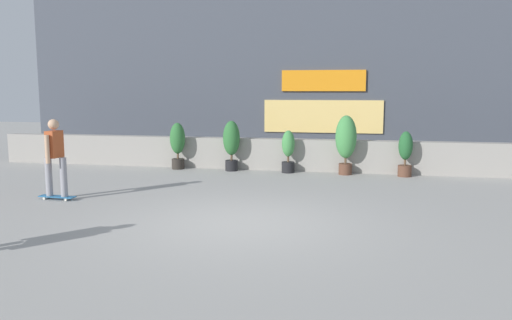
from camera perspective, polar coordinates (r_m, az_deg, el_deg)
ground_plane at (r=8.95m, az=-1.98°, el=-7.01°), size 48.00×48.00×0.00m
planter_wall at (r=14.66m, az=3.60°, el=0.61°), size 18.00×0.40×0.90m
building_backdrop at (r=18.54m, az=5.48°, el=10.77°), size 20.00×2.08×6.50m
potted_plant_0 at (r=14.98m, az=-8.76°, el=1.89°), size 0.44×0.44×1.35m
potted_plant_1 at (r=14.49m, az=-2.77°, el=2.01°), size 0.48×0.48×1.43m
potted_plant_2 at (r=14.19m, az=3.63°, el=1.06°), size 0.36×0.36×1.18m
potted_plant_3 at (r=14.02m, az=10.03°, el=2.22°), size 0.57×0.57×1.61m
potted_plant_4 at (r=14.09m, az=16.37°, el=0.80°), size 0.37×0.37×1.21m
skater_mid_plaza at (r=11.41m, az=-21.56°, el=0.49°), size 0.81×0.56×1.70m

